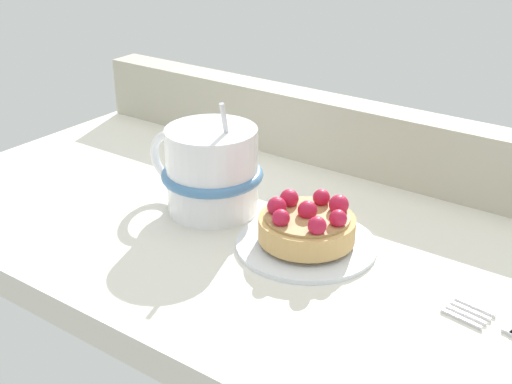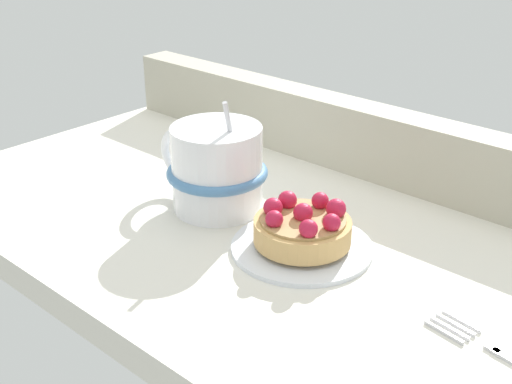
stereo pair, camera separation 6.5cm
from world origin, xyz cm
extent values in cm
cube|color=silver|center=(0.00, 0.00, -1.51)|extent=(81.97, 40.51, 3.01)
cube|color=#B2AD99|center=(0.00, 18.11, 3.97)|extent=(80.33, 4.29, 7.94)
cylinder|color=silver|center=(2.62, -0.97, 0.46)|extent=(13.23, 13.23, 0.91)
cylinder|color=silver|center=(2.62, -0.97, 0.23)|extent=(7.28, 7.28, 0.46)
cylinder|color=tan|center=(2.62, -0.97, 1.98)|extent=(9.02, 9.02, 2.13)
cylinder|color=#AB854F|center=(2.62, -0.97, 3.19)|extent=(7.94, 7.94, 0.30)
sphere|color=#B71938|center=(2.62, -0.97, 3.82)|extent=(1.81, 1.81, 1.81)
sphere|color=#B71938|center=(5.76, -0.89, 3.91)|extent=(1.64, 1.64, 1.64)
sphere|color=#B71938|center=(4.49, 1.53, 3.93)|extent=(1.88, 1.88, 1.88)
sphere|color=#B71938|center=(2.41, 1.88, 3.93)|extent=(1.65, 1.65, 1.65)
sphere|color=#B71938|center=(-0.29, 0.29, 3.89)|extent=(1.82, 1.82, 1.82)
sphere|color=#B71938|center=(0.04, -2.10, 3.91)|extent=(1.83, 1.83, 1.83)
sphere|color=#B71938|center=(1.54, -3.72, 3.87)|extent=(1.63, 1.63, 1.63)
sphere|color=#B71938|center=(4.98, -3.21, 3.94)|extent=(1.68, 1.68, 1.68)
cylinder|color=white|center=(-9.33, -0.44, 4.45)|extent=(9.30, 9.30, 8.89)
torus|color=#4C7FB2|center=(-9.33, -0.44, 4.00)|extent=(10.41, 10.41, 1.07)
torus|color=white|center=(-14.85, -0.44, 4.45)|extent=(5.88, 0.90, 5.88)
cylinder|color=silver|center=(-7.47, 0.26, 9.36)|extent=(0.78, 1.92, 5.50)
cube|color=silver|center=(22.19, -3.18, 0.30)|extent=(1.27, 0.73, 0.60)
cube|color=silver|center=(18.89, -1.56, 0.30)|extent=(3.50, 0.76, 0.60)
cube|color=silver|center=(18.78, -2.29, 0.30)|extent=(3.50, 0.76, 0.60)
cube|color=silver|center=(18.67, -3.01, 0.30)|extent=(3.50, 0.76, 0.60)
cube|color=silver|center=(18.56, -3.74, 0.30)|extent=(3.50, 0.76, 0.60)
camera|label=1|loc=(30.61, -48.16, 31.70)|focal=47.16mm
camera|label=2|loc=(35.65, -44.12, 31.70)|focal=47.16mm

